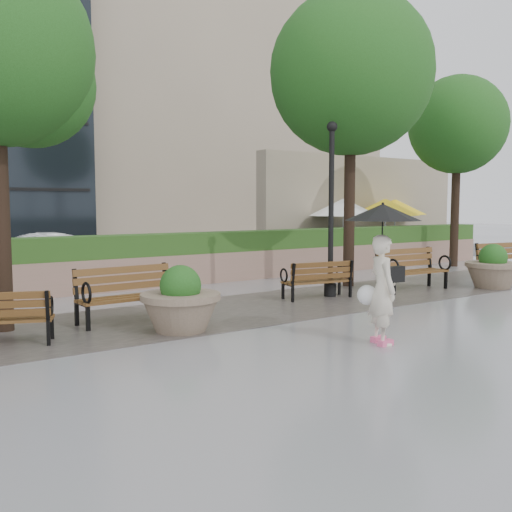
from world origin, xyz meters
TOP-DOWN VIEW (x-y plane):
  - ground at (0.00, 0.00)m, footprint 100.00×100.00m
  - cobble_strip at (0.00, 3.00)m, footprint 28.00×3.20m
  - hedge_wall at (0.00, 7.00)m, footprint 24.00×0.80m
  - cafe_wall at (9.50, 10.00)m, footprint 10.00×0.60m
  - cafe_hedge at (9.00, 7.80)m, footprint 8.00×0.50m
  - asphalt_street at (0.00, 11.00)m, footprint 40.00×7.00m
  - bldg_stone at (10.00, 23.00)m, footprint 18.00×10.00m
  - bench_1 at (-3.25, 3.11)m, footprint 1.87×0.83m
  - bench_2 at (1.19, 3.15)m, footprint 1.64×0.86m
  - bench_3 at (3.92, 2.75)m, footprint 1.93×0.85m
  - bench_4 at (7.39, 2.31)m, footprint 2.04×1.04m
  - planter_left at (-2.84, 1.92)m, footprint 1.32×1.32m
  - planter_right at (5.91, 1.88)m, footprint 1.33×1.33m
  - lamppost at (1.63, 3.20)m, footprint 0.28×0.28m
  - tree_0 at (-5.08, 3.68)m, footprint 3.27×3.14m
  - tree_1 at (3.30, 4.26)m, footprint 4.09×4.09m
  - tree_2 at (9.62, 5.70)m, footprint 3.37×3.26m
  - patio_umb_white at (7.17, 8.64)m, footprint 2.50×2.50m
  - patio_umb_yellow_a at (8.79, 8.14)m, footprint 2.50×2.50m
  - patio_umb_yellow_b at (10.68, 9.34)m, footprint 2.50×2.50m
  - car_right at (-2.32, 10.38)m, footprint 3.91×1.42m
  - pedestrian at (-0.72, -0.53)m, footprint 1.14×1.14m

SIDE VIEW (x-z plane):
  - ground at x=0.00m, z-range 0.00..0.00m
  - asphalt_street at x=0.00m, z-range 0.00..0.00m
  - cobble_strip at x=0.00m, z-range 0.00..0.01m
  - bench_2 at x=1.19m, z-range -0.17..0.67m
  - bench_1 at x=-3.25m, z-range -0.20..0.78m
  - bench_3 at x=3.92m, z-range -0.20..0.81m
  - bench_4 at x=7.39m, z-range -0.21..0.84m
  - planter_left at x=-2.84m, z-range -0.12..0.99m
  - planter_right at x=5.91m, z-range -0.12..1.00m
  - cafe_hedge at x=9.00m, z-range 0.00..0.90m
  - car_right at x=-2.32m, z-range 0.00..1.28m
  - hedge_wall at x=0.00m, z-range -0.01..1.34m
  - pedestrian at x=-0.72m, z-range 0.23..2.33m
  - lamppost at x=1.63m, z-range -0.24..3.71m
  - patio_umb_white at x=7.17m, z-range 0.84..3.14m
  - patio_umb_yellow_a at x=8.79m, z-range 0.84..3.14m
  - patio_umb_yellow_b at x=10.68m, z-range 0.84..3.14m
  - cafe_wall at x=9.50m, z-range 0.00..4.00m
  - tree_0 at x=-5.08m, z-range 1.38..7.54m
  - tree_2 at x=9.62m, z-range 1.44..7.83m
  - tree_1 at x=3.30m, z-range 1.53..8.94m
  - bldg_stone at x=10.00m, z-range 0.00..20.00m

